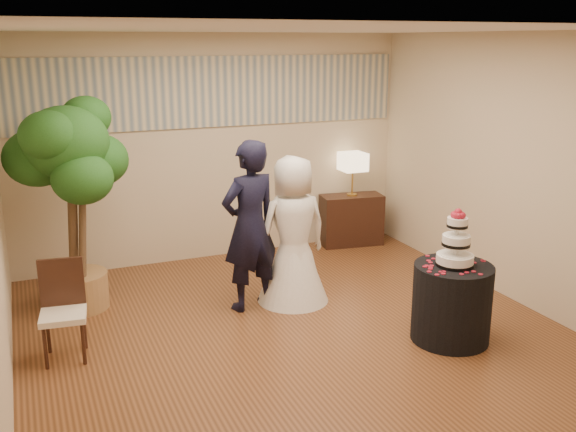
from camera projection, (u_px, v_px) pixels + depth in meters
name	position (u px, v px, depth m)	size (l,w,h in m)	color
floor	(295.00, 333.00, 6.15)	(5.00, 5.00, 0.00)	brown
ceiling	(296.00, 29.00, 5.40)	(5.00, 5.00, 0.00)	white
wall_back	(215.00, 149.00, 8.00)	(5.00, 0.06, 2.80)	beige
wall_front	(475.00, 285.00, 3.56)	(5.00, 0.06, 2.80)	beige
wall_right	(513.00, 169.00, 6.72)	(0.06, 5.00, 2.80)	beige
mural_border	(214.00, 92.00, 7.79)	(4.90, 0.02, 0.85)	#A2A394
groom	(250.00, 226.00, 6.51)	(0.65, 0.42, 1.77)	black
bride	(293.00, 230.00, 6.72)	(0.77, 0.76, 1.58)	white
cake_table	(452.00, 303.00, 5.92)	(0.72, 0.72, 0.73)	black
wedding_cake	(456.00, 237.00, 5.75)	(0.34, 0.34, 0.54)	white
console	(351.00, 220.00, 8.73)	(0.83, 0.37, 0.69)	black
table_lamp	(353.00, 174.00, 8.56)	(0.32, 0.32, 0.58)	beige
ficus_tree	(71.00, 205.00, 6.43)	(1.06, 1.06, 2.22)	#20531A
side_chair	(63.00, 312.00, 5.54)	(0.40, 0.42, 0.87)	black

